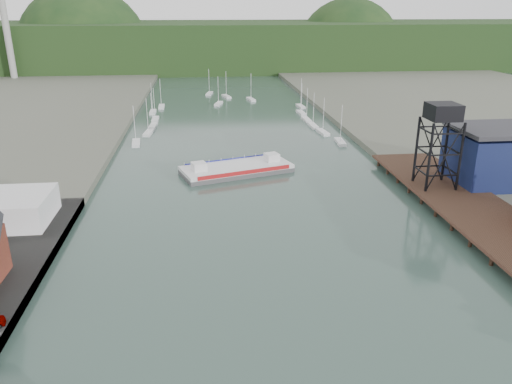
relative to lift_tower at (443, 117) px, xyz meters
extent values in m
cube|color=black|center=(2.00, -13.00, -13.75)|extent=(14.00, 70.00, 0.50)
cylinder|color=black|center=(-4.00, -13.00, -14.85)|extent=(0.60, 0.60, 2.20)
cylinder|color=black|center=(8.00, -13.00, -14.85)|extent=(0.60, 0.60, 2.20)
cylinder|color=black|center=(-3.00, -3.00, -7.00)|extent=(0.50, 0.50, 13.00)
cylinder|color=black|center=(3.00, -3.00, -7.00)|extent=(0.50, 0.50, 13.00)
cylinder|color=black|center=(-3.00, 3.00, -7.00)|extent=(0.50, 0.50, 13.00)
cylinder|color=black|center=(3.00, 3.00, -7.00)|extent=(0.50, 0.50, 13.00)
cube|color=black|center=(0.00, 0.00, 1.00)|extent=(5.50, 5.50, 3.00)
cube|color=#0E113E|center=(15.00, 2.00, -9.05)|extent=(20.00, 14.00, 10.00)
cube|color=#2D2D33|center=(15.00, 2.00, -3.15)|extent=(20.50, 14.50, 0.80)
cube|color=silver|center=(-62.54, 45.89, -15.30)|extent=(2.67, 7.65, 0.90)
cube|color=silver|center=(-60.28, 57.30, -15.30)|extent=(2.81, 7.67, 0.90)
cube|color=silver|center=(-59.71, 66.17, -15.30)|extent=(2.35, 7.59, 0.90)
cube|color=silver|center=(-59.81, 76.09, -15.30)|extent=(2.01, 7.50, 0.90)
cube|color=silver|center=(-61.64, 88.33, -15.30)|extent=(2.00, 7.50, 0.90)
cube|color=silver|center=(-59.32, 98.17, -15.30)|extent=(2.16, 7.54, 0.90)
cube|color=silver|center=(-7.44, 41.03, -15.30)|extent=(2.53, 7.62, 0.90)
cube|color=silver|center=(-9.54, 52.51, -15.30)|extent=(2.76, 7.67, 0.90)
cube|color=silver|center=(-10.54, 61.29, -15.30)|extent=(2.22, 7.56, 0.90)
cube|color=silver|center=(-10.73, 70.28, -15.30)|extent=(2.18, 7.54, 0.90)
cube|color=silver|center=(-10.33, 81.38, -15.30)|extent=(2.46, 7.61, 0.90)
cube|color=silver|center=(-8.22, 92.99, -15.30)|extent=(2.48, 7.61, 0.90)
cube|color=silver|center=(-38.16, 102.00, -15.30)|extent=(3.78, 7.76, 0.90)
cube|color=silver|center=(-24.96, 110.00, -15.30)|extent=(3.31, 7.74, 0.90)
cube|color=silver|center=(-34.34, 118.00, -15.30)|extent=(3.76, 7.76, 0.90)
cube|color=silver|center=(-41.11, 126.00, -15.30)|extent=(3.40, 7.74, 0.90)
cylinder|color=#989893|center=(-137.00, 177.00, 14.35)|extent=(3.20, 3.20, 60.00)
cube|color=black|center=(-35.00, 242.00, -3.65)|extent=(500.00, 120.00, 28.00)
sphere|color=black|center=(-115.00, 242.00, -7.65)|extent=(80.00, 80.00, 80.00)
sphere|color=black|center=(55.00, 252.00, -9.65)|extent=(70.00, 70.00, 70.00)
cube|color=#4A4A4D|center=(-37.33, 18.41, -15.16)|extent=(25.96, 16.60, 0.97)
cube|color=silver|center=(-37.33, 18.41, -14.29)|extent=(25.96, 16.60, 0.77)
cube|color=#AE1316|center=(-35.83, 13.76, -14.10)|extent=(20.29, 6.65, 0.87)
cube|color=navy|center=(-38.82, 23.05, -14.10)|extent=(20.29, 6.65, 0.87)
cube|color=silver|center=(-45.61, 15.74, -13.13)|extent=(3.65, 3.65, 1.93)
cube|color=silver|center=(-29.05, 21.07, -13.13)|extent=(3.65, 3.65, 1.93)
camera|label=1|loc=(-44.51, -87.48, 19.21)|focal=35.00mm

